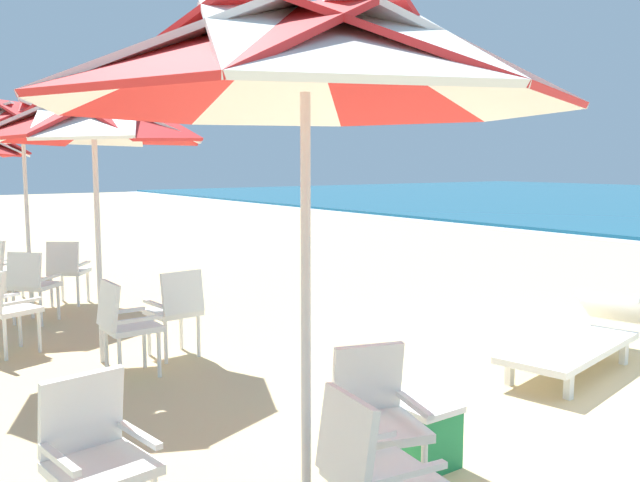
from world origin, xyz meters
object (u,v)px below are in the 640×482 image
object	(u,v)px
plastic_chair_0	(371,469)
plastic_chair_4	(124,322)
beach_umbrella_0	(305,64)
plastic_chair_5	(5,306)
plastic_chair_2	(95,453)
plastic_chair_6	(32,282)
plastic_chair_8	(67,268)
cooler_box	(418,430)
sun_lounger_1	(580,339)
beach_umbrella_1	(94,122)
beach_umbrella_2	(22,124)
plastic_chair_3	(176,308)
plastic_chair_7	(8,266)
plastic_chair_1	(376,414)

from	to	relation	value
plastic_chair_0	plastic_chair_4	world-z (taller)	same
beach_umbrella_0	plastic_chair_5	size ratio (longest dim) A/B	3.13
beach_umbrella_0	plastic_chair_4	xyz separation A→B (m)	(-2.99, 0.10, -1.86)
plastic_chair_0	plastic_chair_2	bearing A→B (deg)	-133.27
plastic_chair_4	plastic_chair_5	distance (m)	1.53
beach_umbrella_0	plastic_chair_6	xyz separation A→B (m)	(-5.56, -0.10, -1.86)
plastic_chair_2	plastic_chair_8	world-z (taller)	same
plastic_chair_4	cooler_box	bearing A→B (deg)	18.95
sun_lounger_1	cooler_box	distance (m)	2.60
plastic_chair_0	beach_umbrella_1	xyz separation A→B (m)	(-4.01, 0.03, 1.76)
plastic_chair_4	plastic_chair_5	world-z (taller)	same
plastic_chair_6	cooler_box	world-z (taller)	plastic_chair_6
plastic_chair_6	plastic_chair_8	size ratio (longest dim) A/B	1.00
cooler_box	sun_lounger_1	bearing A→B (deg)	101.70
plastic_chair_2	plastic_chair_6	size ratio (longest dim) A/B	1.00
beach_umbrella_0	cooler_box	size ratio (longest dim) A/B	5.42
plastic_chair_2	beach_umbrella_2	world-z (taller)	beach_umbrella_2
sun_lounger_1	beach_umbrella_1	bearing A→B (deg)	-128.32
plastic_chair_3	plastic_chair_8	bearing A→B (deg)	-176.35
plastic_chair_7	sun_lounger_1	bearing A→B (deg)	30.15
beach_umbrella_0	plastic_chair_2	distance (m)	2.13
beach_umbrella_1	cooler_box	xyz separation A→B (m)	(3.29, 0.96, -2.06)
plastic_chair_0	cooler_box	size ratio (longest dim) A/B	1.73
plastic_chair_1	sun_lounger_1	bearing A→B (deg)	103.55
plastic_chair_0	sun_lounger_1	xyz separation A→B (m)	(-1.24, 3.53, -0.22)
plastic_chair_5	plastic_chair_8	xyz separation A→B (m)	(-2.05, 1.14, 0.00)
plastic_chair_2	plastic_chair_6	world-z (taller)	same
plastic_chair_0	cooler_box	distance (m)	1.26
beach_umbrella_1	beach_umbrella_2	distance (m)	3.04
plastic_chair_2	cooler_box	world-z (taller)	plastic_chair_2
plastic_chair_7	plastic_chair_6	bearing A→B (deg)	-1.01
beach_umbrella_1	beach_umbrella_2	world-z (taller)	beach_umbrella_2
beach_umbrella_2	plastic_chair_2	bearing A→B (deg)	-9.50
plastic_chair_0	plastic_chair_5	xyz separation A→B (m)	(-4.79, -0.66, 0.00)
beach_umbrella_1	plastic_chair_6	distance (m)	2.67
plastic_chair_0	plastic_chair_6	size ratio (longest dim) A/B	1.00
beach_umbrella_0	plastic_chair_1	bearing A→B (deg)	95.62
plastic_chair_0	plastic_chair_6	distance (m)	6.01
plastic_chair_1	plastic_chair_6	distance (m)	5.54
plastic_chair_4	beach_umbrella_2	size ratio (longest dim) A/B	0.32
plastic_chair_3	cooler_box	distance (m)	3.05
plastic_chair_3	plastic_chair_8	world-z (taller)	same
beach_umbrella_1	plastic_chair_4	size ratio (longest dim) A/B	3.00
plastic_chair_0	sun_lounger_1	world-z (taller)	plastic_chair_0
beach_umbrella_1	plastic_chair_4	bearing A→B (deg)	2.15
plastic_chair_1	plastic_chair_3	world-z (taller)	same
plastic_chair_1	cooler_box	distance (m)	0.64
plastic_chair_4	plastic_chair_7	bearing A→B (deg)	-177.55
plastic_chair_4	beach_umbrella_2	world-z (taller)	beach_umbrella_2
plastic_chair_5	cooler_box	distance (m)	4.41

